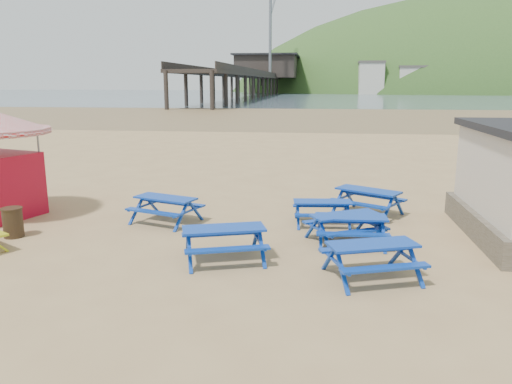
# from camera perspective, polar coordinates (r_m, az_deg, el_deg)

# --- Properties ---
(ground) EXTENTS (400.00, 400.00, 0.00)m
(ground) POSITION_cam_1_polar(r_m,az_deg,el_deg) (14.00, -3.72, -5.23)
(ground) COLOR tan
(ground) RESTS_ON ground
(wet_sand) EXTENTS (400.00, 400.00, 0.00)m
(wet_sand) POSITION_cam_1_polar(r_m,az_deg,el_deg) (68.27, 5.12, 8.81)
(wet_sand) COLOR olive
(wet_sand) RESTS_ON ground
(sea) EXTENTS (400.00, 400.00, 0.00)m
(sea) POSITION_cam_1_polar(r_m,az_deg,el_deg) (183.16, 6.55, 11.01)
(sea) COLOR #42535F
(sea) RESTS_ON ground
(picnic_table_blue_a) EXTENTS (2.32, 2.09, 0.80)m
(picnic_table_blue_a) POSITION_cam_1_polar(r_m,az_deg,el_deg) (15.62, -10.25, -2.01)
(picnic_table_blue_a) COLOR #16459A
(picnic_table_blue_a) RESTS_ON ground
(picnic_table_blue_b) EXTENTS (2.59, 2.45, 0.85)m
(picnic_table_blue_b) POSITION_cam_1_polar(r_m,az_deg,el_deg) (16.61, 12.63, -1.16)
(picnic_table_blue_b) COLOR #16459A
(picnic_table_blue_b) RESTS_ON ground
(picnic_table_blue_c) EXTENTS (1.86, 1.56, 0.73)m
(picnic_table_blue_c) POSITION_cam_1_polar(r_m,az_deg,el_deg) (15.32, 7.58, -2.35)
(picnic_table_blue_c) COLOR #16459A
(picnic_table_blue_c) RESTS_ON ground
(picnic_table_blue_d) EXTENTS (2.37, 2.12, 0.83)m
(picnic_table_blue_d) POSITION_cam_1_polar(r_m,az_deg,el_deg) (12.17, -3.67, -5.92)
(picnic_table_blue_d) COLOR #16459A
(picnic_table_blue_d) RESTS_ON ground
(picnic_table_blue_e) EXTENTS (2.35, 2.12, 0.81)m
(picnic_table_blue_e) POSITION_cam_1_polar(r_m,az_deg,el_deg) (11.33, 13.09, -7.67)
(picnic_table_blue_e) COLOR #16459A
(picnic_table_blue_e) RESTS_ON ground
(picnic_table_blue_f) EXTENTS (2.34, 2.19, 0.78)m
(picnic_table_blue_f) POSITION_cam_1_polar(r_m,az_deg,el_deg) (13.73, 10.13, -4.06)
(picnic_table_blue_f) COLOR #16459A
(picnic_table_blue_f) RESTS_ON ground
(litter_bin) EXTENTS (0.57, 0.57, 0.84)m
(litter_bin) POSITION_cam_1_polar(r_m,az_deg,el_deg) (15.49, -26.03, -3.12)
(litter_bin) COLOR #3D2F1A
(litter_bin) RESTS_ON ground
(pier) EXTENTS (24.00, 220.00, 39.29)m
(pier) POSITION_cam_1_polar(r_m,az_deg,el_deg) (192.43, 1.13, 12.78)
(pier) COLOR black
(pier) RESTS_ON ground
(picnic_table_blue_g) EXTENTS (1.93, 1.58, 0.78)m
(picnic_table_blue_g) POSITION_cam_1_polar(r_m,az_deg,el_deg) (13.55, 10.75, -4.31)
(picnic_table_blue_g) COLOR #16459A
(picnic_table_blue_g) RESTS_ON ground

